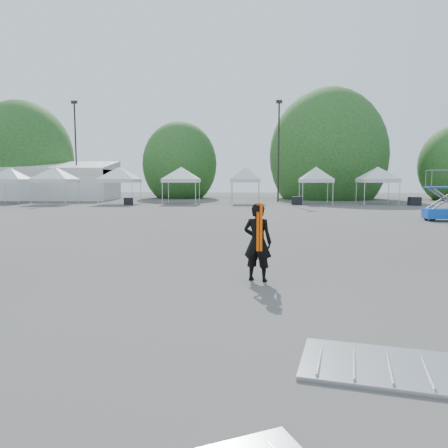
{
  "coord_description": "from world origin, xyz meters",
  "views": [
    {
      "loc": [
        0.22,
        -11.22,
        2.31
      ],
      "look_at": [
        -0.35,
        -1.62,
        1.3
      ],
      "focal_mm": 35.0,
      "sensor_mm": 36.0,
      "label": 1
    }
  ],
  "objects": [
    {
      "name": "ground",
      "position": [
        0.0,
        0.0,
        0.0
      ],
      "size": [
        120.0,
        120.0,
        0.0
      ],
      "primitive_type": "plane",
      "color": "#474442",
      "rests_on": "ground"
    },
    {
      "name": "marquee",
      "position": [
        -22.0,
        35.0,
        1.97
      ],
      "size": [
        15.0,
        6.25,
        4.23
      ],
      "color": "silver",
      "rests_on": "ground"
    },
    {
      "name": "light_pole_west",
      "position": [
        -18.0,
        34.0,
        5.77
      ],
      "size": [
        0.6,
        0.25,
        10.3
      ],
      "color": "black",
      "rests_on": "ground"
    },
    {
      "name": "light_pole_east",
      "position": [
        3.0,
        32.0,
        5.52
      ],
      "size": [
        0.6,
        0.25,
        9.8
      ],
      "color": "black",
      "rests_on": "ground"
    },
    {
      "name": "tree_far_w",
      "position": [
        -26.0,
        38.0,
        4.54
      ],
      "size": [
        4.8,
        4.8,
        7.3
      ],
      "color": "#382314",
      "rests_on": "ground"
    },
    {
      "name": "tree_mid_w",
      "position": [
        -8.0,
        40.0,
        3.93
      ],
      "size": [
        4.16,
        4.16,
        6.33
      ],
      "color": "#382314",
      "rests_on": "ground"
    },
    {
      "name": "tree_mid_e",
      "position": [
        9.0,
        39.0,
        4.84
      ],
      "size": [
        5.12,
        5.12,
        7.79
      ],
      "color": "#382314",
      "rests_on": "ground"
    },
    {
      "name": "tent_a",
      "position": [
        -21.84,
        28.06,
        3.06
      ],
      "size": [
        4.23,
        4.23,
        3.88
      ],
      "color": "silver",
      "rests_on": "ground"
    },
    {
      "name": "tent_b",
      "position": [
        -17.23,
        27.15,
        3.06
      ],
      "size": [
        4.62,
        4.62,
        3.88
      ],
      "color": "silver",
      "rests_on": "ground"
    },
    {
      "name": "tent_c",
      "position": [
        -11.49,
        27.59,
        3.06
      ],
      "size": [
        4.61,
        4.61,
        3.88
      ],
      "color": "silver",
      "rests_on": "ground"
    },
    {
      "name": "tent_d",
      "position": [
        -6.02,
        28.43,
        3.06
      ],
      "size": [
        4.46,
        4.46,
        3.88
      ],
      "color": "silver",
      "rests_on": "ground"
    },
    {
      "name": "tent_e",
      "position": [
        -0.19,
        28.74,
        3.06
      ],
      "size": [
        3.78,
        3.78,
        3.88
      ],
      "color": "silver",
      "rests_on": "ground"
    },
    {
      "name": "tent_f",
      "position": [
        6.11,
        28.35,
        3.06
      ],
      "size": [
        3.95,
        3.95,
        3.88
      ],
      "color": "silver",
      "rests_on": "ground"
    },
    {
      "name": "tent_g",
      "position": [
        11.63,
        28.71,
        3.06
      ],
      "size": [
        4.48,
        4.48,
        3.88
      ],
      "color": "silver",
      "rests_on": "ground"
    },
    {
      "name": "man",
      "position": [
        0.4,
        -1.5,
        0.89
      ],
      "size": [
        0.74,
        0.6,
        1.77
      ],
      "rotation": [
        0.0,
        0.0,
        2.84
      ],
      "color": "black",
      "rests_on": "ground"
    },
    {
      "name": "scissor_lift",
      "position": [
        10.83,
        13.1,
        1.39
      ],
      "size": [
        2.18,
        1.16,
        2.76
      ],
      "rotation": [
        0.0,
        0.0,
        -0.04
      ],
      "color": "#0E3DB9",
      "rests_on": "ground"
    },
    {
      "name": "barrier_mid",
      "position": [
        2.13,
        -6.08,
        0.04
      ],
      "size": [
        2.73,
        1.79,
        0.08
      ],
      "rotation": [
        0.0,
        0.0,
        -0.23
      ],
      "color": "#ABAEB3",
      "rests_on": "ground"
    },
    {
      "name": "crate_west",
      "position": [
        -10.27,
        25.98,
        0.31
      ],
      "size": [
        0.94,
        0.81,
        0.62
      ],
      "primitive_type": "cube",
      "rotation": [
        0.0,
        0.0,
        0.26
      ],
      "color": "black",
      "rests_on": "ground"
    },
    {
      "name": "crate_mid",
      "position": [
        4.38,
        27.28,
        0.36
      ],
      "size": [
        1.04,
        0.88,
        0.71
      ],
      "primitive_type": "cube",
      "rotation": [
        0.0,
        0.0,
        -0.21
      ],
      "color": "black",
      "rests_on": "ground"
    },
    {
      "name": "crate_east",
      "position": [
        14.25,
        26.81,
        0.36
      ],
      "size": [
        0.95,
        0.76,
        0.72
      ],
      "primitive_type": "cube",
      "rotation": [
        0.0,
        0.0,
        0.05
      ],
      "color": "black",
      "rests_on": "ground"
    }
  ]
}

